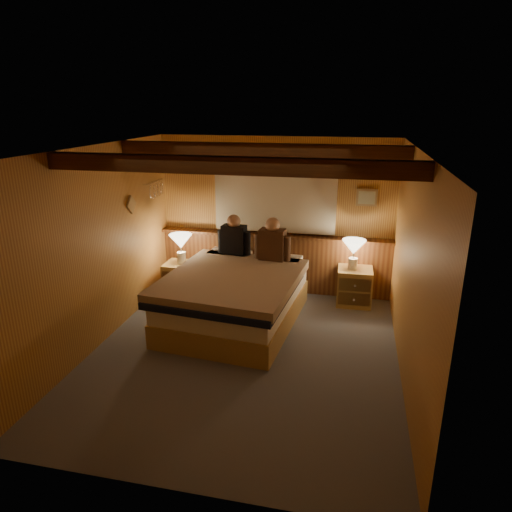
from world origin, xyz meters
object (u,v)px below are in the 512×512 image
(lamp_right, at_px, (354,249))
(person_right, at_px, (272,243))
(nightstand_left, at_px, (182,280))
(nightstand_right, at_px, (354,286))
(person_left, at_px, (234,238))
(bed, at_px, (235,297))
(lamp_left, at_px, (181,243))
(duffel_bag, at_px, (184,306))

(lamp_right, xyz_separation_m, person_right, (-1.14, -0.30, 0.11))
(nightstand_left, height_order, person_right, person_right)
(lamp_right, relative_size, person_right, 0.69)
(nightstand_right, distance_m, lamp_right, 0.59)
(nightstand_left, relative_size, person_left, 0.86)
(bed, xyz_separation_m, lamp_right, (1.52, 0.96, 0.49))
(lamp_left, relative_size, person_right, 0.70)
(nightstand_right, xyz_separation_m, person_left, (-1.79, -0.17, 0.69))
(bed, relative_size, duffel_bag, 4.29)
(bed, relative_size, lamp_right, 5.11)
(person_right, height_order, duffel_bag, person_right)
(nightstand_left, height_order, duffel_bag, nightstand_left)
(nightstand_right, distance_m, person_left, 1.92)
(nightstand_right, relative_size, lamp_left, 1.22)
(person_right, bearing_deg, person_left, 171.06)
(nightstand_right, distance_m, duffel_bag, 2.51)
(lamp_right, relative_size, duffel_bag, 0.84)
(person_left, bearing_deg, duffel_bag, -120.01)
(lamp_right, bearing_deg, person_right, -165.00)
(nightstand_left, distance_m, person_right, 1.59)
(nightstand_right, bearing_deg, lamp_left, -176.21)
(lamp_left, relative_size, person_left, 0.73)
(lamp_left, bearing_deg, person_left, 4.84)
(bed, height_order, person_right, person_right)
(lamp_left, distance_m, person_right, 1.43)
(person_left, bearing_deg, nightstand_left, -168.63)
(bed, relative_size, lamp_left, 5.04)
(person_left, xyz_separation_m, person_right, (0.60, -0.15, 0.01))
(nightstand_right, height_order, lamp_left, lamp_left)
(bed, bearing_deg, nightstand_left, 151.27)
(lamp_left, bearing_deg, nightstand_left, -113.18)
(person_left, bearing_deg, lamp_left, -170.03)
(lamp_left, distance_m, lamp_right, 2.57)
(lamp_left, height_order, person_left, person_left)
(duffel_bag, bearing_deg, nightstand_left, 94.59)
(person_right, bearing_deg, lamp_left, -178.23)
(nightstand_right, bearing_deg, person_right, -166.33)
(lamp_right, bearing_deg, duffel_bag, -158.00)
(duffel_bag, bearing_deg, person_right, 10.38)
(lamp_left, distance_m, person_left, 0.83)
(nightstand_left, height_order, lamp_left, lamp_left)
(nightstand_right, bearing_deg, bed, -149.62)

